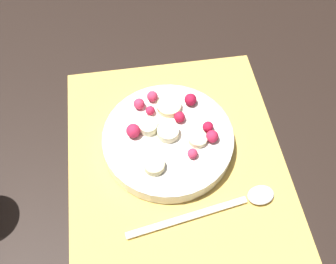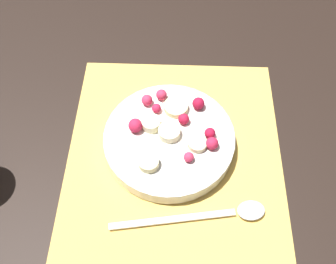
% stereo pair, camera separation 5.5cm
% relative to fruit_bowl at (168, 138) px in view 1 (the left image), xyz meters
% --- Properties ---
extents(ground_plane, '(3.00, 3.00, 0.00)m').
position_rel_fruit_bowl_xyz_m(ground_plane, '(0.06, 0.01, -0.02)').
color(ground_plane, black).
extents(placemat, '(0.45, 0.33, 0.01)m').
position_rel_fruit_bowl_xyz_m(placemat, '(0.06, 0.01, -0.02)').
color(placemat, '#E0B251').
rests_on(placemat, ground_plane).
extents(fruit_bowl, '(0.20, 0.20, 0.05)m').
position_rel_fruit_bowl_xyz_m(fruit_bowl, '(0.00, 0.00, 0.00)').
color(fruit_bowl, white).
rests_on(fruit_bowl, placemat).
extents(spoon, '(0.05, 0.21, 0.01)m').
position_rel_fruit_bowl_xyz_m(spoon, '(0.11, 0.07, -0.01)').
color(spoon, silver).
rests_on(spoon, placemat).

